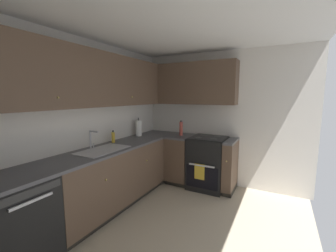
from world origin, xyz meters
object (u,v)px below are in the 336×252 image
at_px(dishwasher, 15,225).
at_px(paper_towel_roll, 139,128).
at_px(soap_bottle, 113,137).
at_px(oven_range, 208,162).
at_px(oil_bottle, 181,128).

distance_m(dishwasher, paper_towel_roll, 2.30).
bearing_deg(paper_towel_roll, soap_bottle, 178.25).
height_order(oven_range, soap_bottle, soap_bottle).
bearing_deg(oil_bottle, oven_range, -87.99).
relative_size(oven_range, oil_bottle, 3.79).
xyz_separation_m(dishwasher, paper_towel_roll, (2.21, 0.16, 0.61)).
bearing_deg(oven_range, dishwasher, 158.72).
bearing_deg(soap_bottle, oven_range, -48.12).
bearing_deg(paper_towel_roll, oven_range, -70.18).
height_order(soap_bottle, paper_towel_roll, paper_towel_roll).
xyz_separation_m(dishwasher, oil_bottle, (2.62, -0.50, 0.60)).
xyz_separation_m(soap_bottle, oil_bottle, (1.07, -0.68, 0.04)).
bearing_deg(soap_bottle, dishwasher, -173.38).
height_order(dishwasher, oil_bottle, oil_bottle).
bearing_deg(oil_bottle, soap_bottle, 147.28).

